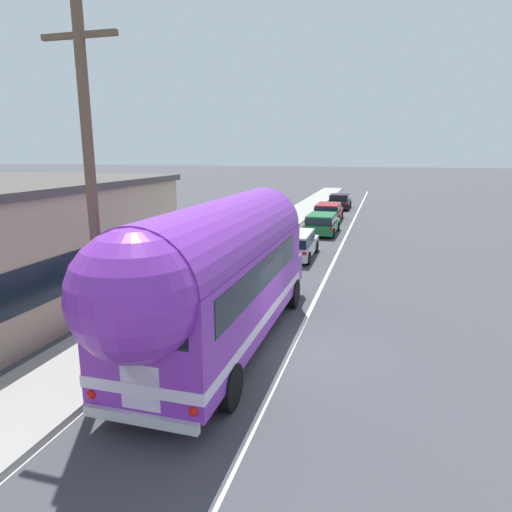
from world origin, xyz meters
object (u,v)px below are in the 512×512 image
painted_bus (217,272)px  car_second (322,223)px  car_third (328,211)px  car_lead (295,243)px  car_fourth (339,201)px  utility_pole (92,193)px

painted_bus → car_second: 18.86m
painted_bus → car_third: 24.90m
car_second → painted_bus: bearing=-90.6°
car_lead → car_fourth: 21.22m
painted_bus → car_third: bearing=90.3°
painted_bus → car_third: (-0.11, 24.85, -1.51)m
utility_pole → car_lead: 14.06m
painted_bus → car_fourth: (-0.04, 32.87, -1.57)m
utility_pole → car_lead: size_ratio=1.95×
car_lead → car_second: bearing=86.9°
utility_pole → car_lead: bearing=81.0°
painted_bus → car_fourth: painted_bus is taller
car_fourth → car_second: bearing=-89.0°
car_second → car_third: (-0.32, 6.06, 0.01)m
utility_pole → car_lead: utility_pole is taller
car_lead → utility_pole: bearing=-99.0°
car_lead → car_second: size_ratio=1.01×
utility_pole → car_third: bearing=85.3°
car_third → utility_pole: bearing=-94.7°
car_lead → car_second: (0.39, 7.15, -0.01)m
car_lead → car_third: 13.20m
car_third → car_lead: bearing=-90.3°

